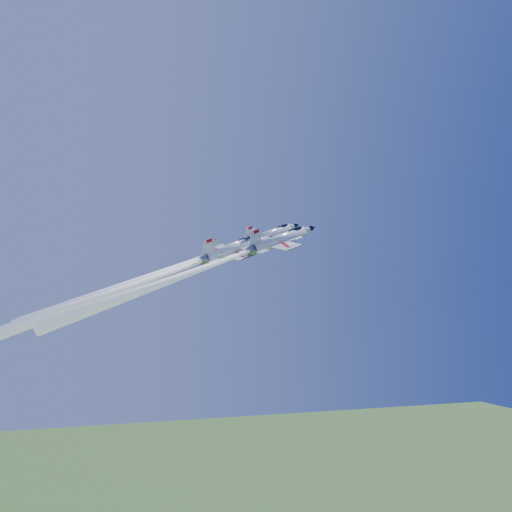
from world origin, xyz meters
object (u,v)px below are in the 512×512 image
object	(u,v)px
jet_right	(208,266)
jet_left	(162,271)
jet_slot	(163,275)
jet_lead	(189,263)

from	to	relation	value
jet_right	jet_left	bearing A→B (deg)	-176.51
jet_right	jet_slot	xyz separation A→B (m)	(-7.28, 3.41, -1.40)
jet_right	jet_lead	bearing A→B (deg)	177.33
jet_left	jet_slot	world-z (taller)	jet_left
jet_right	jet_slot	distance (m)	8.16
jet_lead	jet_left	world-z (taller)	jet_lead
jet_lead	jet_right	world-z (taller)	jet_lead
jet_left	jet_right	xyz separation A→B (m)	(6.19, -11.59, 0.25)
jet_left	jet_slot	distance (m)	8.33
jet_lead	jet_left	distance (m)	7.22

